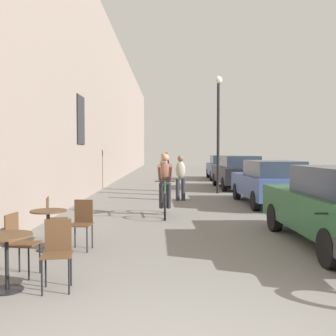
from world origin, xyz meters
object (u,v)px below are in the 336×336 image
pedestrian_mid (164,171)px  street_lamp (219,119)px  cafe_table_mid (49,221)px  cyclist_on_bicycle (165,186)px  cafe_table_near (7,250)px  cafe_chair_near_toward_wall (19,240)px  parked_car_second (270,182)px  parked_car_fourth (223,167)px  pedestrian_near (181,175)px  cafe_chair_mid_toward_street (54,216)px  cafe_chair_mid_toward_wall (82,221)px  parked_car_third (238,172)px  cafe_chair_near_toward_street (58,249)px  pedestrian_far (166,169)px

pedestrian_mid → street_lamp: size_ratio=0.35×
cafe_table_mid → cyclist_on_bicycle: bearing=61.4°
cafe_table_mid → street_lamp: (4.24, 9.57, 2.59)m
cafe_table_near → cafe_chair_near_toward_wall: 0.60m
cafe_chair_near_toward_wall → parked_car_second: (5.47, 7.40, 0.25)m
parked_car_fourth → parked_car_second: bearing=-90.4°
cafe_chair_near_toward_wall → pedestrian_near: 8.96m
cyclist_on_bicycle → cafe_chair_mid_toward_street: bearing=-123.6°
cafe_chair_mid_toward_wall → pedestrian_mid: size_ratio=0.52×
cafe_chair_near_toward_wall → pedestrian_mid: (1.95, 10.36, 0.44)m
cafe_table_near → parked_car_second: bearing=56.0°
cafe_table_near → parked_car_third: (5.33, 13.70, 0.29)m
cyclist_on_bicycle → pedestrian_mid: size_ratio=1.03×
cafe_chair_mid_toward_wall → cyclist_on_bicycle: (1.47, 3.69, 0.29)m
cafe_table_near → parked_car_second: parked_car_second is taller
cafe_table_mid → parked_car_second: size_ratio=0.17×
cafe_table_near → cyclist_on_bicycle: cyclist_on_bicycle is taller
cafe_chair_near_toward_street → pedestrian_mid: bearing=83.4°
cafe_chair_near_toward_street → pedestrian_near: 9.29m
cyclist_on_bicycle → street_lamp: (2.19, 5.81, 2.30)m
cafe_chair_near_toward_street → cafe_table_mid: bearing=109.8°
cafe_chair_near_toward_street → cafe_table_mid: size_ratio=1.24×
cafe_chair_mid_toward_street → pedestrian_mid: size_ratio=0.52×
cafe_chair_near_toward_street → parked_car_third: size_ratio=0.20×
cafe_table_mid → pedestrian_mid: size_ratio=0.42×
cafe_chair_mid_toward_wall → parked_car_fourth: size_ratio=0.21×
cafe_table_near → street_lamp: size_ratio=0.15×
pedestrian_near → parked_car_third: pedestrian_near is taller
cyclist_on_bicycle → parked_car_fourth: 14.34m
cafe_table_near → cafe_chair_near_toward_street: 0.63m
cafe_table_near → cafe_table_mid: same height
cafe_table_near → pedestrian_near: pedestrian_near is taller
cafe_table_near → cafe_chair_near_toward_street: bearing=6.9°
cafe_table_mid → pedestrian_mid: (1.97, 8.90, 0.44)m
street_lamp → cafe_chair_near_toward_wall: bearing=-111.0°
cyclist_on_bicycle → pedestrian_far: bearing=90.0°
pedestrian_near → pedestrian_mid: size_ratio=0.95×
parked_car_third → cafe_table_mid: bearing=-115.0°
cafe_chair_mid_toward_street → cyclist_on_bicycle: 3.87m
cyclist_on_bicycle → cafe_chair_mid_toward_wall: bearing=-111.8°
cafe_table_mid → pedestrian_mid: pedestrian_mid is taller
street_lamp → parked_car_third: 3.31m
cafe_chair_near_toward_wall → cafe_table_mid: size_ratio=1.24×
pedestrian_far → parked_car_fourth: pedestrian_far is taller
cyclist_on_bicycle → pedestrian_far: (-0.00, 6.70, 0.16)m
cafe_table_mid → parked_car_third: 12.84m
parked_car_second → parked_car_third: bearing=90.7°
cafe_chair_near_toward_wall → street_lamp: 12.09m
cafe_table_near → cafe_table_mid: 2.06m
street_lamp → parked_car_third: (1.18, 2.07, -2.30)m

